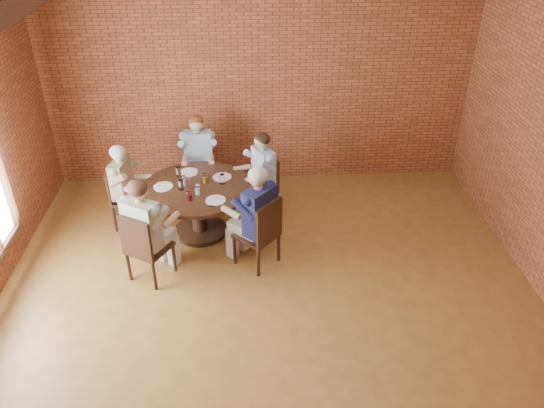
{
  "coord_description": "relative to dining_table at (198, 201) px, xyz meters",
  "views": [
    {
      "loc": [
        -0.22,
        -4.28,
        4.33
      ],
      "look_at": [
        0.06,
        1.0,
        1.01
      ],
      "focal_mm": 35.0,
      "sensor_mm": 36.0,
      "label": 1
    }
  ],
  "objects": [
    {
      "name": "chair_e",
      "position": [
        0.84,
        -0.78,
        -0.0
      ],
      "size": [
        0.65,
        0.65,
        0.98
      ],
      "rotation": [
        0.0,
        0.0,
        3.97
      ],
      "color": "black",
      "rests_on": "floor"
    },
    {
      "name": "chair_d",
      "position": [
        -0.59,
        -0.99,
        -0.01
      ],
      "size": [
        0.62,
        0.62,
        0.97
      ],
      "rotation": [
        0.0,
        0.0,
        2.6
      ],
      "color": "black",
      "rests_on": "floor"
    },
    {
      "name": "diner_e",
      "position": [
        0.77,
        -0.71,
        0.18
      ],
      "size": [
        0.91,
        0.9,
        1.41
      ],
      "primitive_type": null,
      "rotation": [
        0.0,
        0.0,
        3.97
      ],
      "color": "#15173D",
      "rests_on": "floor"
    },
    {
      "name": "glass_e",
      "position": [
        -0.2,
        -0.07,
        0.29
      ],
      "size": [
        0.07,
        0.07,
        0.14
      ],
      "primitive_type": "cylinder",
      "color": "white",
      "rests_on": "dining_table"
    },
    {
      "name": "glass_a",
      "position": [
        0.34,
        0.06,
        0.29
      ],
      "size": [
        0.07,
        0.07,
        0.14
      ],
      "primitive_type": "cylinder",
      "color": "white",
      "rests_on": "dining_table"
    },
    {
      "name": "chair_c",
      "position": [
        -1.07,
        0.24,
        -0.04
      ],
      "size": [
        0.47,
        0.47,
        0.9
      ],
      "rotation": [
        0.0,
        0.0,
        1.35
      ],
      "color": "black",
      "rests_on": "floor"
    },
    {
      "name": "glass_g",
      "position": [
        0.03,
        -0.2,
        0.29
      ],
      "size": [
        0.07,
        0.07,
        0.14
      ],
      "primitive_type": "cylinder",
      "color": "white",
      "rests_on": "dining_table"
    },
    {
      "name": "ceiling",
      "position": [
        0.9,
        -1.91,
        2.87
      ],
      "size": [
        7.0,
        7.0,
        0.0
      ],
      "primitive_type": "plane",
      "rotation": [
        3.14,
        0.0,
        0.0
      ],
      "color": "white",
      "rests_on": "wall_back"
    },
    {
      "name": "plate_d",
      "position": [
        0.27,
        -0.38,
        0.23
      ],
      "size": [
        0.26,
        0.26,
        0.01
      ],
      "primitive_type": "cylinder",
      "color": "white",
      "rests_on": "dining_table"
    },
    {
      "name": "diner_b",
      "position": [
        -0.04,
        0.97,
        0.14
      ],
      "size": [
        0.56,
        0.68,
        1.35
      ],
      "primitive_type": null,
      "rotation": [
        0.0,
        0.0,
        0.04
      ],
      "color": "#91A4B8",
      "rests_on": "floor"
    },
    {
      "name": "plate_c",
      "position": [
        -0.45,
        0.01,
        0.23
      ],
      "size": [
        0.26,
        0.26,
        0.01
      ],
      "primitive_type": "cylinder",
      "color": "white",
      "rests_on": "dining_table"
    },
    {
      "name": "plate_a",
      "position": [
        0.33,
        0.22,
        0.23
      ],
      "size": [
        0.26,
        0.26,
        0.01
      ],
      "primitive_type": "cylinder",
      "color": "white",
      "rests_on": "dining_table"
    },
    {
      "name": "diner_d",
      "position": [
        -0.54,
        -0.91,
        0.17
      ],
      "size": [
        0.84,
        0.88,
        1.39
      ],
      "primitive_type": null,
      "rotation": [
        0.0,
        0.0,
        2.6
      ],
      "color": "gray",
      "rests_on": "floor"
    },
    {
      "name": "glass_c",
      "position": [
        -0.27,
        0.3,
        0.29
      ],
      "size": [
        0.07,
        0.07,
        0.14
      ],
      "primitive_type": "cylinder",
      "color": "white",
      "rests_on": "dining_table"
    },
    {
      "name": "dining_table",
      "position": [
        0.0,
        0.0,
        0.0
      ],
      "size": [
        1.47,
        1.47,
        0.75
      ],
      "color": "black",
      "rests_on": "floor"
    },
    {
      "name": "glass_f",
      "position": [
        -0.07,
        -0.36,
        0.29
      ],
      "size": [
        0.07,
        0.07,
        0.14
      ],
      "primitive_type": "cylinder",
      "color": "white",
      "rests_on": "dining_table"
    },
    {
      "name": "glass_d",
      "position": [
        -0.17,
        0.04,
        0.29
      ],
      "size": [
        0.07,
        0.07,
        0.14
      ],
      "primitive_type": "cylinder",
      "color": "white",
      "rests_on": "dining_table"
    },
    {
      "name": "chair_b",
      "position": [
        -0.04,
        1.05,
        -0.02
      ],
      "size": [
        0.45,
        0.45,
        0.94
      ],
      "rotation": [
        0.0,
        0.0,
        0.04
      ],
      "color": "black",
      "rests_on": "floor"
    },
    {
      "name": "diner_a",
      "position": [
        0.86,
        0.43,
        0.12
      ],
      "size": [
        0.78,
        0.73,
        1.29
      ],
      "primitive_type": null,
      "rotation": [
        0.0,
        0.0,
        -1.11
      ],
      "color": "#3D619F",
      "rests_on": "floor"
    },
    {
      "name": "plate_b",
      "position": [
        -0.14,
        0.39,
        0.23
      ],
      "size": [
        0.26,
        0.26,
        0.01
      ],
      "primitive_type": "cylinder",
      "color": "white",
      "rests_on": "dining_table"
    },
    {
      "name": "wall_back",
      "position": [
        0.9,
        1.59,
        1.17
      ],
      "size": [
        7.0,
        0.0,
        7.0
      ],
      "primitive_type": "plane",
      "rotation": [
        1.57,
        0.0,
        0.0
      ],
      "color": "brown",
      "rests_on": "ground"
    },
    {
      "name": "diner_c",
      "position": [
        -0.99,
        0.22,
        0.1
      ],
      "size": [
        0.69,
        0.6,
        1.26
      ],
      "primitive_type": null,
      "rotation": [
        0.0,
        0.0,
        1.35
      ],
      "color": "brown",
      "rests_on": "floor"
    },
    {
      "name": "smartphone",
      "position": [
        0.23,
        -0.44,
        0.23
      ],
      "size": [
        0.08,
        0.15,
        0.01
      ],
      "primitive_type": "cube",
      "rotation": [
        0.0,
        0.0,
        -0.06
      ],
      "color": "black",
      "rests_on": "dining_table"
    },
    {
      "name": "chair_a",
      "position": [
        0.94,
        0.47,
        -0.03
      ],
      "size": [
        0.55,
        0.55,
        0.92
      ],
      "rotation": [
        0.0,
        0.0,
        -1.11
      ],
      "color": "black",
      "rests_on": "floor"
    },
    {
      "name": "glass_b",
      "position": [
        0.11,
        0.1,
        0.29
      ],
      "size": [
        0.07,
        0.07,
        0.14
      ],
      "primitive_type": "cylinder",
      "color": "white",
      "rests_on": "dining_table"
    },
    {
      "name": "floor",
      "position": [
        0.9,
        -1.91,
        -0.53
      ],
      "size": [
        7.0,
        7.0,
        0.0
      ],
      "primitive_type": "plane",
      "color": "olive",
      "rests_on": "ground"
    }
  ]
}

